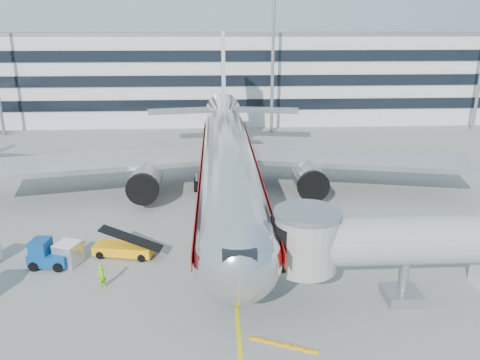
{
  "coord_description": "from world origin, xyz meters",
  "views": [
    {
      "loc": [
        -1.1,
        -33.27,
        16.5
      ],
      "look_at": [
        0.89,
        4.82,
        4.0
      ],
      "focal_mm": 35.0,
      "sensor_mm": 36.0,
      "label": 1
    }
  ],
  "objects_px": {
    "main_jet": "(227,156)",
    "belt_loader": "(124,248)",
    "baggage_tug": "(47,255)",
    "cargo_container_right": "(68,254)",
    "ramp_worker": "(102,277)"
  },
  "relations": [
    {
      "from": "ramp_worker",
      "to": "main_jet",
      "type": "bearing_deg",
      "value": 21.91
    },
    {
      "from": "baggage_tug",
      "to": "cargo_container_right",
      "type": "height_order",
      "value": "baggage_tug"
    },
    {
      "from": "cargo_container_right",
      "to": "ramp_worker",
      "type": "distance_m",
      "value": 4.76
    },
    {
      "from": "main_jet",
      "to": "belt_loader",
      "type": "xyz_separation_m",
      "value": [
        -8.18,
        -12.66,
        -3.6
      ]
    },
    {
      "from": "baggage_tug",
      "to": "cargo_container_right",
      "type": "bearing_deg",
      "value": 9.52
    },
    {
      "from": "belt_loader",
      "to": "baggage_tug",
      "type": "xyz_separation_m",
      "value": [
        -5.21,
        -1.37,
        0.27
      ]
    },
    {
      "from": "main_jet",
      "to": "baggage_tug",
      "type": "bearing_deg",
      "value": -133.67
    },
    {
      "from": "main_jet",
      "to": "belt_loader",
      "type": "height_order",
      "value": "main_jet"
    },
    {
      "from": "cargo_container_right",
      "to": "ramp_worker",
      "type": "bearing_deg",
      "value": -47.53
    },
    {
      "from": "main_jet",
      "to": "cargo_container_right",
      "type": "bearing_deg",
      "value": -130.97
    },
    {
      "from": "baggage_tug",
      "to": "cargo_container_right",
      "type": "xyz_separation_m",
      "value": [
        1.42,
        0.24,
        -0.06
      ]
    },
    {
      "from": "belt_loader",
      "to": "cargo_container_right",
      "type": "xyz_separation_m",
      "value": [
        -3.8,
        -1.13,
        0.21
      ]
    },
    {
      "from": "baggage_tug",
      "to": "ramp_worker",
      "type": "relative_size",
      "value": 1.74
    },
    {
      "from": "belt_loader",
      "to": "baggage_tug",
      "type": "distance_m",
      "value": 5.4
    },
    {
      "from": "main_jet",
      "to": "ramp_worker",
      "type": "relative_size",
      "value": 30.12
    }
  ]
}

